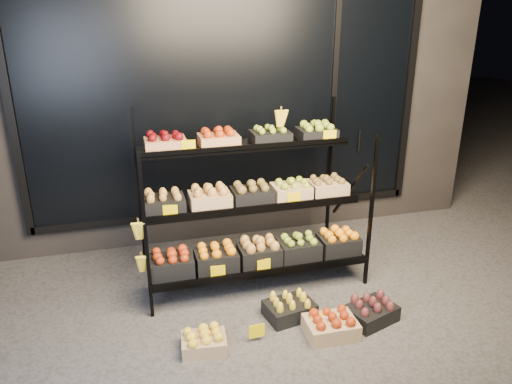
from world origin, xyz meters
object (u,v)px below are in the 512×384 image
object	(u,v)px
floor_crate_midleft	(290,307)
floor_crate_midright	(331,325)
display_rack	(251,204)
floor_crate_left	(204,341)

from	to	relation	value
floor_crate_midleft	floor_crate_midright	size ratio (longest dim) A/B	1.07
display_rack	floor_crate_midright	distance (m)	1.34
floor_crate_left	floor_crate_midleft	xyz separation A→B (m)	(0.80, 0.25, 0.01)
floor_crate_left	floor_crate_midleft	world-z (taller)	floor_crate_midleft
floor_crate_left	floor_crate_midright	distance (m)	1.05
floor_crate_midleft	floor_crate_left	bearing A→B (deg)	-173.12
display_rack	floor_crate_midleft	distance (m)	1.03
display_rack	floor_crate_midleft	world-z (taller)	display_rack
display_rack	floor_crate_midleft	xyz separation A→B (m)	(0.15, -0.75, -0.69)
floor_crate_midleft	display_rack	bearing A→B (deg)	90.81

